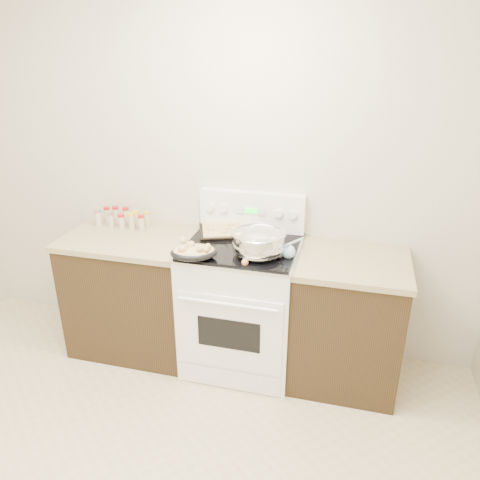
% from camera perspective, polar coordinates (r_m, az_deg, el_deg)
% --- Properties ---
extents(room_shell, '(4.10, 3.60, 2.75)m').
position_cam_1_polar(room_shell, '(1.80, -22.39, 4.96)').
color(room_shell, beige).
rests_on(room_shell, ground).
extents(counter_left, '(0.93, 0.67, 0.92)m').
position_cam_1_polar(counter_left, '(3.64, -12.59, -6.14)').
color(counter_left, black).
rests_on(counter_left, ground).
extents(counter_right, '(0.73, 0.67, 0.92)m').
position_cam_1_polar(counter_right, '(3.30, 12.83, -9.50)').
color(counter_right, black).
rests_on(counter_right, ground).
extents(kitchen_range, '(0.78, 0.73, 1.22)m').
position_cam_1_polar(kitchen_range, '(3.35, 0.24, -7.67)').
color(kitchen_range, white).
rests_on(kitchen_range, ground).
extents(mixing_bowl, '(0.37, 0.37, 0.20)m').
position_cam_1_polar(mixing_bowl, '(2.97, 2.26, -0.40)').
color(mixing_bowl, silver).
rests_on(mixing_bowl, kitchen_range).
extents(roasting_pan, '(0.35, 0.29, 0.11)m').
position_cam_1_polar(roasting_pan, '(2.94, -5.70, -1.40)').
color(roasting_pan, black).
rests_on(roasting_pan, kitchen_range).
extents(baking_sheet, '(0.53, 0.45, 0.06)m').
position_cam_1_polar(baking_sheet, '(3.33, -1.12, 1.20)').
color(baking_sheet, black).
rests_on(baking_sheet, kitchen_range).
extents(wooden_spoon, '(0.04, 0.26, 0.04)m').
position_cam_1_polar(wooden_spoon, '(2.91, 0.82, -2.42)').
color(wooden_spoon, tan).
rests_on(wooden_spoon, kitchen_range).
extents(blue_ladle, '(0.12, 0.29, 0.11)m').
position_cam_1_polar(blue_ladle, '(2.98, 5.99, -1.31)').
color(blue_ladle, '#9DCAEB').
rests_on(blue_ladle, kitchen_range).
extents(spice_jars, '(0.40, 0.15, 0.13)m').
position_cam_1_polar(spice_jars, '(3.61, -14.12, 2.58)').
color(spice_jars, '#BFB28C').
rests_on(spice_jars, counter_left).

